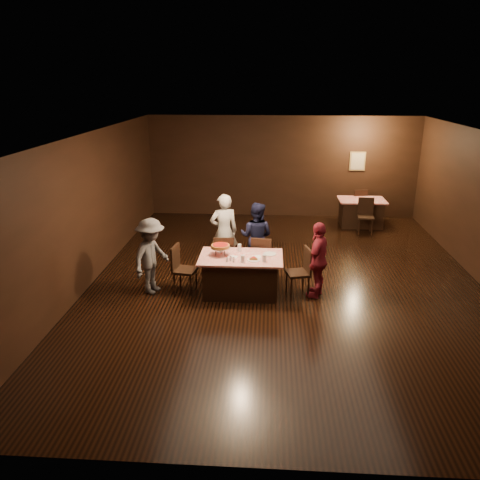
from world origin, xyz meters
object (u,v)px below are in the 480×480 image
Objects in this scene: chair_back_far at (357,204)px; diner_grey_knit at (151,256)px; chair_far_right at (262,257)px; diner_navy_hoodie at (256,236)px; glass_front_right at (264,258)px; glass_back at (239,248)px; diner_white_jacket at (224,232)px; pizza_stand at (220,246)px; plate_empty at (270,254)px; chair_back_near at (366,216)px; chair_far_left at (224,256)px; chair_end_left at (185,269)px; back_table at (361,212)px; main_table at (241,275)px; diner_red_shirt at (318,260)px; chair_end_right at (298,272)px; glass_front_left at (243,259)px.

diner_grey_knit reaches higher than chair_back_far.
diner_grey_knit is (-2.14, -0.80, 0.28)m from chair_far_right.
glass_front_right is (0.20, -1.50, 0.08)m from diner_navy_hoodie.
diner_grey_knit reaches higher than glass_back.
diner_white_jacket is 12.03× the size of glass_front_right.
pizza_stand reaches higher than plate_empty.
chair_back_near is 4.52m from diner_white_jacket.
diner_navy_hoodie is (0.65, 0.50, 0.29)m from chair_far_left.
chair_end_left is at bearing -164.05° from glass_back.
chair_back_near is (0.00, -0.70, 0.09)m from back_table.
back_table is 0.85× the size of diner_navy_hoodie.
back_table is at bearing -153.78° from diner_white_jacket.
back_table is 5.87m from pizza_stand.
diner_navy_hoodie is 10.87× the size of glass_front_right.
chair_end_left reaches higher than glass_back.
glass_front_right is (0.90, -1.54, -0.00)m from diner_white_jacket.
main_table is 1.07× the size of diner_red_shirt.
glass_front_right is (0.85, -0.30, -0.11)m from pizza_stand.
chair_back_near is at bearing 56.06° from plate_empty.
pizza_stand is (-3.54, -3.95, 0.48)m from chair_back_near.
glass_front_right is at bearing 113.67° from diner_navy_hoodie.
chair_far_right reaches higher than main_table.
plate_empty is at bearing 144.21° from chair_far_left.
pizza_stand is at bearing 44.30° from chair_back_far.
chair_end_right is 6.79× the size of glass_front_right.
glass_front_right reaches higher than main_table.
chair_end_left is 1.15m from glass_back.
diner_red_shirt reaches higher than chair_far_left.
back_table is at bearing -23.61° from diner_grey_knit.
chair_back_far is at bearing -131.41° from chair_far_left.
chair_back_near is 5.04m from glass_front_right.
diner_grey_knit is at bearing 49.37° from diner_navy_hoodie.
pizza_stand reaches higher than back_table.
diner_navy_hoodie reaches higher than chair_end_left.
chair_far_right is 2.50× the size of pizza_stand.
diner_white_jacket reaches higher than diner_red_shirt.
diner_navy_hoodie is at bearing 42.83° from chair_back_far.
chair_end_left is 1.61m from glass_front_right.
chair_back_near reaches higher than glass_back.
pizza_stand is (-3.54, -4.65, 0.57)m from back_table.
glass_front_left is 1.00× the size of glass_front_right.
back_table is 9.29× the size of glass_back.
chair_back_near is 4.65m from plate_empty.
diner_navy_hoodie reaches higher than glass_front_right.
chair_far_right is 5.31m from chair_back_far.
chair_far_left is at bearing 7.59° from chair_far_right.
chair_end_right is at bearing 123.10° from diner_white_jacket.
chair_far_left is 0.87m from diner_navy_hoodie.
plate_empty is at bearing -118.96° from chair_end_right.
chair_end_left is 0.62× the size of diner_navy_hoodie.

